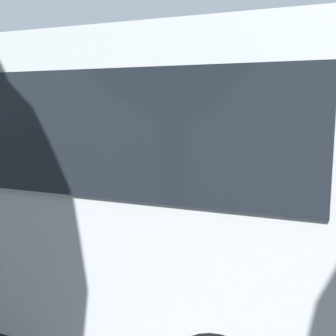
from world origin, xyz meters
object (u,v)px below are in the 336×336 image
(spectator_far_left, at_px, (183,195))
(spectator_left, at_px, (123,191))
(traffic_cone, at_px, (294,194))
(spectator_centre, at_px, (84,181))
(parked_motorcycle_silver, at_px, (94,222))
(stunt_motorcycle, at_px, (197,171))
(spectator_right, at_px, (48,179))

(spectator_far_left, height_order, spectator_left, spectator_far_left)
(spectator_far_left, bearing_deg, traffic_cone, -106.68)
(spectator_centre, bearing_deg, spectator_left, 170.22)
(spectator_left, height_order, parked_motorcycle_silver, spectator_left)
(spectator_left, bearing_deg, spectator_centre, -9.78)
(stunt_motorcycle, bearing_deg, spectator_far_left, 109.02)
(spectator_far_left, xyz_separation_m, spectator_centre, (2.32, -0.13, 0.06))
(parked_motorcycle_silver, xyz_separation_m, traffic_cone, (-2.83, -4.97, -0.18))
(spectator_right, height_order, traffic_cone, spectator_right)
(parked_motorcycle_silver, distance_m, traffic_cone, 5.72)
(spectator_left, relative_size, stunt_motorcycle, 0.87)
(spectator_left, bearing_deg, spectator_far_left, -177.47)
(parked_motorcycle_silver, bearing_deg, spectator_far_left, -157.81)
(spectator_left, bearing_deg, traffic_cone, -120.11)
(spectator_right, bearing_deg, stunt_motorcycle, -107.00)
(traffic_cone, bearing_deg, spectator_right, 42.94)
(parked_motorcycle_silver, bearing_deg, traffic_cone, -119.68)
(spectator_far_left, distance_m, spectator_centre, 2.32)
(spectator_far_left, bearing_deg, stunt_motorcycle, -70.98)
(spectator_centre, bearing_deg, traffic_cone, -130.62)
(spectator_far_left, xyz_separation_m, stunt_motorcycle, (1.74, -5.05, -0.41))
(spectator_right, bearing_deg, spectator_left, 175.25)
(stunt_motorcycle, relative_size, traffic_cone, 3.09)
(spectator_centre, height_order, traffic_cone, spectator_centre)
(spectator_far_left, relative_size, traffic_cone, 2.73)
(spectator_far_left, relative_size, spectator_centre, 0.95)
(spectator_far_left, relative_size, spectator_right, 0.98)
(spectator_right, bearing_deg, spectator_far_left, 178.04)
(spectator_left, height_order, spectator_centre, spectator_centre)
(stunt_motorcycle, bearing_deg, spectator_left, 95.48)
(spectator_left, xyz_separation_m, spectator_centre, (1.06, -0.18, 0.08))
(spectator_far_left, distance_m, traffic_cone, 4.59)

